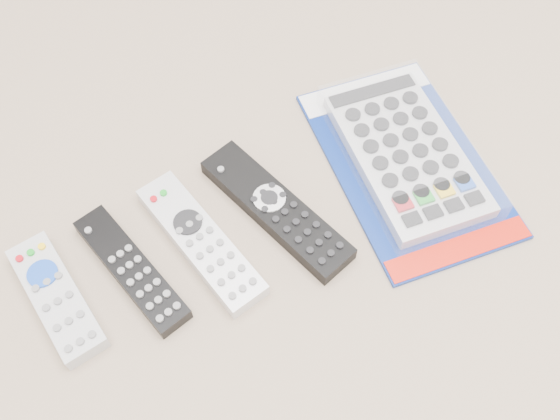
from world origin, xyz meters
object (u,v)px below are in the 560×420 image
remote_silver_dvd (201,241)px  remote_slim_black (132,269)px  remote_large_black (277,209)px  jumbo_remote_packaged (407,153)px  remote_small_grey (57,298)px

remote_silver_dvd → remote_slim_black: bearing=166.8°
remote_slim_black → remote_large_black: remote_large_black is taller
jumbo_remote_packaged → remote_small_grey: bearing=-174.9°
remote_large_black → jumbo_remote_packaged: size_ratio=0.67×
remote_silver_dvd → jumbo_remote_packaged: size_ratio=0.61×
remote_silver_dvd → remote_large_black: 0.10m
remote_large_black → remote_small_grey: bearing=161.8°
remote_small_grey → remote_large_black: 0.28m
remote_silver_dvd → jumbo_remote_packaged: jumbo_remote_packaged is taller
remote_silver_dvd → remote_large_black: same height
remote_slim_black → jumbo_remote_packaged: bearing=-15.1°
jumbo_remote_packaged → remote_silver_dvd: bearing=-174.4°
remote_slim_black → remote_silver_dvd: 0.09m
remote_silver_dvd → remote_large_black: bearing=-12.1°
remote_small_grey → jumbo_remote_packaged: 0.47m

